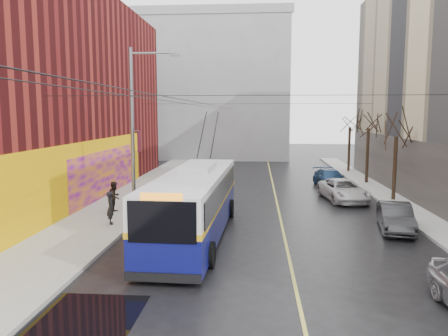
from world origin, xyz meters
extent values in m
plane|color=black|center=(0.00, 0.00, 0.00)|extent=(140.00, 140.00, 0.00)
cube|color=gray|center=(-8.00, 12.00, 0.07)|extent=(4.00, 60.00, 0.15)
cube|color=gray|center=(9.00, 12.00, 0.07)|extent=(2.00, 60.00, 0.15)
cube|color=#BFB74C|center=(1.50, 14.00, 0.00)|extent=(0.12, 50.00, 0.01)
cube|color=#F4B505|center=(-9.96, 10.00, 2.00)|extent=(0.08, 28.00, 4.00)
cube|color=#710495|center=(-9.92, 16.00, 1.60)|extent=(0.06, 12.00, 3.20)
cube|color=#4C4742|center=(9.97, 14.00, 2.00)|extent=(0.06, 36.00, 4.00)
cube|color=gray|center=(-6.00, 45.00, 9.00)|extent=(20.00, 12.00, 18.00)
cube|color=gray|center=(-6.00, 39.10, 17.50)|extent=(20.50, 0.40, 1.00)
cylinder|color=slate|center=(-6.30, 10.00, 4.50)|extent=(0.20, 0.20, 9.00)
cube|color=#560C1E|center=(-5.95, 10.00, 4.20)|extent=(0.04, 0.60, 1.10)
cylinder|color=slate|center=(-5.10, 10.00, 8.70)|extent=(2.40, 0.10, 0.10)
cube|color=slate|center=(-4.00, 10.00, 8.60)|extent=(0.50, 0.22, 0.12)
cylinder|color=black|center=(-3.80, 15.00, 6.20)|extent=(0.02, 60.00, 0.02)
cylinder|color=black|center=(-2.80, 15.00, 6.20)|extent=(0.02, 60.00, 0.02)
cylinder|color=black|center=(0.00, 6.00, 6.40)|extent=(18.00, 0.02, 0.02)
cylinder|color=black|center=(0.00, 22.00, 6.40)|extent=(18.00, 0.02, 0.02)
cylinder|color=black|center=(9.00, 16.00, 2.10)|extent=(0.24, 0.24, 4.20)
cylinder|color=black|center=(9.00, 23.00, 2.24)|extent=(0.24, 0.24, 4.48)
cylinder|color=black|center=(9.00, 30.00, 2.18)|extent=(0.24, 0.24, 4.37)
cube|color=black|center=(-4.50, -1.44, 0.00)|extent=(2.87, 3.64, 0.01)
ellipsoid|color=slate|center=(-2.13, 10.46, 6.88)|extent=(0.44, 0.20, 0.12)
ellipsoid|color=slate|center=(-0.90, 11.45, 8.02)|extent=(0.44, 0.20, 0.12)
ellipsoid|color=slate|center=(-4.83, 11.08, 7.01)|extent=(0.44, 0.20, 0.12)
cube|color=#0B0D55|center=(-2.63, 7.03, 0.94)|extent=(2.97, 11.95, 1.48)
cube|color=silver|center=(-2.63, 7.03, 2.32)|extent=(2.97, 11.95, 1.29)
cube|color=gold|center=(-2.63, 7.03, 1.68)|extent=(3.02, 11.99, 0.22)
cube|color=black|center=(-2.83, 1.09, 2.18)|extent=(2.27, 0.12, 1.38)
cube|color=black|center=(-2.42, 12.96, 2.18)|extent=(2.27, 0.12, 1.19)
cube|color=black|center=(-3.93, 7.07, 2.22)|extent=(0.41, 10.87, 0.99)
cube|color=black|center=(-1.32, 6.98, 2.22)|extent=(0.41, 10.87, 0.99)
cube|color=silver|center=(-2.59, 8.01, 3.11)|extent=(1.48, 3.01, 0.30)
cube|color=black|center=(-2.83, 1.05, 0.35)|extent=(2.57, 0.21, 0.30)
cylinder|color=black|center=(-4.05, 3.12, 0.49)|extent=(0.33, 1.00, 0.99)
cylinder|color=black|center=(-1.48, 3.03, 0.49)|extent=(0.33, 1.00, 0.99)
cylinder|color=black|center=(-3.78, 11.02, 0.49)|extent=(0.33, 1.00, 0.99)
cylinder|color=black|center=(-1.21, 10.93, 0.49)|extent=(0.33, 1.00, 0.99)
cylinder|color=black|center=(-2.82, 11.48, 4.55)|extent=(0.18, 3.44, 2.43)
cylinder|color=black|center=(-2.13, 11.46, 4.55)|extent=(0.18, 3.44, 2.43)
imported|color=#29292C|center=(6.91, 8.76, 0.67)|extent=(2.07, 4.24, 1.34)
imported|color=silver|center=(5.83, 16.03, 0.69)|extent=(2.95, 5.25, 1.38)
imported|color=navy|center=(5.85, 21.34, 0.67)|extent=(2.44, 4.84, 1.35)
imported|color=silver|center=(-3.38, 18.74, 0.74)|extent=(2.09, 4.44, 1.47)
imported|color=black|center=(-7.05, 8.45, 0.97)|extent=(0.60, 0.70, 1.64)
imported|color=black|center=(-7.72, 11.10, 1.01)|extent=(0.80, 0.95, 1.73)
camera|label=1|loc=(0.20, -12.40, 5.65)|focal=35.00mm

